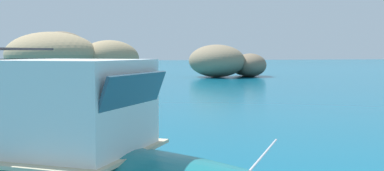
{
  "coord_description": "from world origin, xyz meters",
  "views": [
    {
      "loc": [
        -5.14,
        -4.75,
        3.39
      ],
      "look_at": [
        1.64,
        18.68,
        1.68
      ],
      "focal_mm": 44.21,
      "sensor_mm": 36.0,
      "label": 1
    }
  ],
  "objects": [
    {
      "name": "islet_large",
      "position": [
        -4.53,
        61.83,
        2.78
      ],
      "size": [
        22.17,
        17.58,
        6.26
      ],
      "color": "#756651",
      "rests_on": "ground"
    },
    {
      "name": "islet_small",
      "position": [
        18.1,
        57.16,
        2.0
      ],
      "size": [
        13.67,
        10.73,
        4.49
      ],
      "color": "#84755B",
      "rests_on": "ground"
    }
  ]
}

